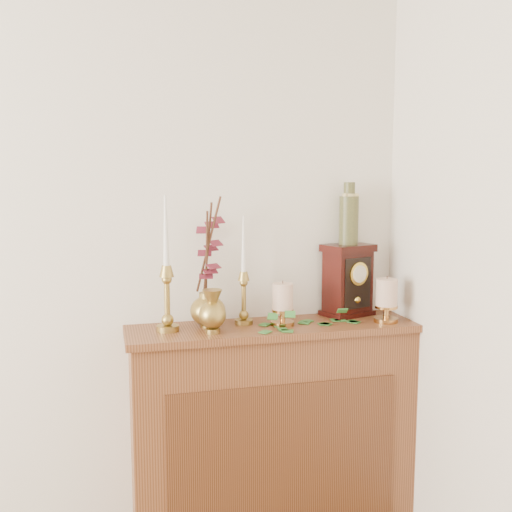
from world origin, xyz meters
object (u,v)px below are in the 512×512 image
object	(u,v)px
bud_vase	(212,312)
ceramic_vase	(349,217)
candlestick_left	(167,287)
mantel_clock	(348,281)
candlestick_center	(244,289)
ginger_jar	(209,268)

from	to	relation	value
bud_vase	ceramic_vase	xyz separation A→B (m)	(0.64, 0.17, 0.36)
candlestick_left	mantel_clock	xyz separation A→B (m)	(0.81, 0.08, -0.02)
bud_vase	mantel_clock	size ratio (longest dim) A/B	0.55
candlestick_left	candlestick_center	xyz separation A→B (m)	(0.32, 0.04, -0.03)
bud_vase	ginger_jar	bearing A→B (deg)	84.73
bud_vase	mantel_clock	xyz separation A→B (m)	(0.65, 0.16, 0.07)
ginger_jar	mantel_clock	xyz separation A→B (m)	(0.63, 0.02, -0.09)
candlestick_center	mantel_clock	distance (m)	0.49
ginger_jar	candlestick_left	bearing A→B (deg)	-161.06
candlestick_center	mantel_clock	bearing A→B (deg)	5.21
candlestick_left	mantel_clock	world-z (taller)	candlestick_left
candlestick_left	ceramic_vase	distance (m)	0.86
candlestick_center	ginger_jar	size ratio (longest dim) A/B	0.84
candlestick_left	ceramic_vase	xyz separation A→B (m)	(0.81, 0.09, 0.26)
ceramic_vase	ginger_jar	bearing A→B (deg)	-177.91
bud_vase	ceramic_vase	bearing A→B (deg)	14.57
candlestick_center	bud_vase	xyz separation A→B (m)	(-0.16, -0.12, -0.06)
ginger_jar	mantel_clock	size ratio (longest dim) A/B	1.69
candlestick_left	ginger_jar	xyz separation A→B (m)	(0.18, 0.06, 0.06)
candlestick_left	ceramic_vase	world-z (taller)	ceramic_vase
candlestick_left	mantel_clock	bearing A→B (deg)	5.81
candlestick_center	ceramic_vase	world-z (taller)	ceramic_vase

